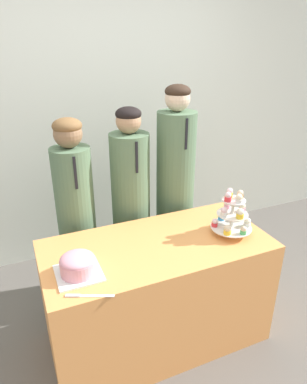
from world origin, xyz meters
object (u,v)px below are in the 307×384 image
object	(u,v)px
cake_knife	(82,296)
student_1	(131,211)
cupcake_stand	(233,214)
round_cake	(78,264)
student_2	(175,196)
student_0	(77,223)

from	to	relation	value
cake_knife	student_1	world-z (taller)	student_1
cupcake_stand	cake_knife	bearing A→B (deg)	-168.43
round_cake	cake_knife	xyz separation A→B (m)	(-0.02, -0.18, -0.06)
cake_knife	student_1	xyz separation A→B (m)	(0.56, 0.84, -0.04)
student_1	student_2	bearing A→B (deg)	0.00
round_cake	student_0	bearing A→B (deg)	79.43
student_2	cake_knife	bearing A→B (deg)	-138.01
round_cake	cupcake_stand	world-z (taller)	cupcake_stand
student_0	student_1	world-z (taller)	student_1
cake_knife	student_1	distance (m)	1.01
student_0	round_cake	bearing A→B (deg)	-100.57
round_cake	student_2	size ratio (longest dim) A/B	0.15
cake_knife	cupcake_stand	world-z (taller)	cupcake_stand
cupcake_stand	student_0	xyz separation A→B (m)	(-0.88, 0.63, -0.19)
round_cake	student_1	world-z (taller)	student_1
cupcake_stand	student_0	size ratio (longest dim) A/B	0.21
round_cake	cupcake_stand	xyz separation A→B (m)	(1.00, 0.03, 0.08)
cake_knife	student_2	distance (m)	1.26
student_1	student_2	xyz separation A→B (m)	(0.37, 0.00, 0.06)
round_cake	student_0	xyz separation A→B (m)	(0.12, 0.66, -0.11)
cupcake_stand	student_2	distance (m)	0.65
student_2	student_1	bearing A→B (deg)	-180.00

